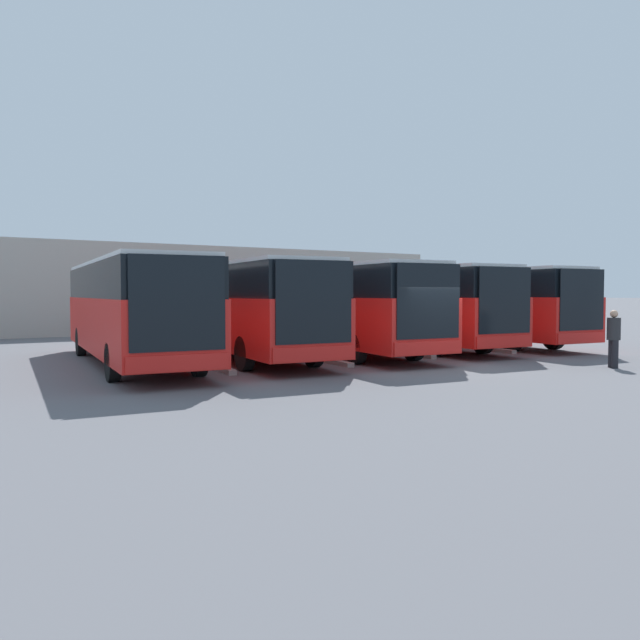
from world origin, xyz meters
name	(u,v)px	position (x,y,z in m)	size (l,w,h in m)	color
ground_plane	(441,369)	(0.00, 0.00, 0.00)	(600.00, 600.00, 0.00)	#5B5B60
bus_0	(470,303)	(-7.73, -6.51, 1.86)	(3.57, 12.58, 3.33)	red
curb_divider_0	(468,347)	(-5.80, -4.67, 0.07)	(0.24, 5.26, 0.15)	#9E9E99
bus_1	(402,304)	(-3.87, -6.70, 1.86)	(3.57, 12.58, 3.33)	red
curb_divider_1	(392,351)	(-1.93, -4.86, 0.07)	(0.24, 5.26, 0.15)	#9E9E99
bus_2	(332,305)	(0.00, -6.17, 1.86)	(3.57, 12.58, 3.33)	red
curb_divider_2	(314,358)	(1.93, -4.34, 0.07)	(0.24, 5.26, 0.15)	#9E9E99
bus_3	(238,306)	(3.87, -6.38, 1.86)	(3.57, 12.58, 3.33)	red
curb_divider_3	(206,364)	(5.80, -4.54, 0.07)	(0.24, 5.26, 0.15)	#9E9E99
bus_4	(131,307)	(7.74, -6.14, 1.86)	(3.57, 12.58, 3.33)	red
pedestrian	(614,337)	(-4.79, 2.54, 0.97)	(0.55, 0.55, 1.80)	black
station_building	(166,289)	(0.00, -26.87, 2.61)	(34.19, 14.66, 5.16)	#A8A399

